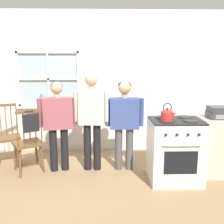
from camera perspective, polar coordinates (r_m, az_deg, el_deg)
ground_plane at (r=3.88m, az=-7.18°, el=-15.31°), size 16.00×16.00×0.00m
wall_back at (r=4.89m, az=-5.49°, el=6.58°), size 6.40×0.16×2.70m
chair_by_window at (r=4.19m, az=-18.61°, el=-6.88°), size 0.57×0.56×1.03m
chair_near_wall at (r=4.67m, az=-22.82°, el=-5.39°), size 0.54×0.53×1.03m
person_elderly_left at (r=4.03m, az=-12.27°, el=-1.43°), size 0.62×0.30×1.44m
person_teen_center at (r=3.96m, az=-4.65°, el=-0.11°), size 0.56×0.23×1.57m
person_adult_right at (r=3.98m, az=2.85°, el=-1.01°), size 0.61×0.23×1.45m
stove at (r=3.83m, az=14.10°, el=-8.26°), size 0.74×0.68×1.08m
kettle at (r=3.52m, az=12.49°, el=-0.56°), size 0.21×0.17×0.25m
potted_plant at (r=4.98m, az=-15.83°, el=2.25°), size 0.11×0.11×0.28m
handbag at (r=3.87m, az=-18.07°, el=-2.28°), size 0.24×0.25×0.31m
side_counter at (r=4.25m, az=22.72°, el=-7.21°), size 0.55×0.50×0.90m
stereo at (r=4.10m, az=23.39°, el=-0.13°), size 0.34×0.29×0.18m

